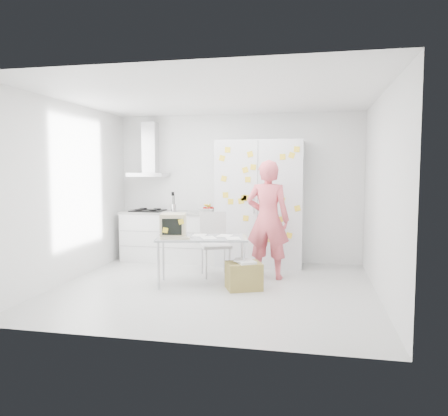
% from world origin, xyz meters
% --- Properties ---
extents(floor, '(4.50, 4.00, 0.02)m').
position_xyz_m(floor, '(0.00, 0.00, -0.01)').
color(floor, silver).
rests_on(floor, ground).
extents(walls, '(4.52, 4.01, 2.70)m').
position_xyz_m(walls, '(0.00, 0.72, 1.35)').
color(walls, white).
rests_on(walls, ground).
extents(ceiling, '(4.50, 4.00, 0.02)m').
position_xyz_m(ceiling, '(0.00, 0.00, 2.70)').
color(ceiling, white).
rests_on(ceiling, walls).
extents(counter_run, '(1.84, 0.63, 1.28)m').
position_xyz_m(counter_run, '(-1.20, 1.70, 0.47)').
color(counter_run, white).
rests_on(counter_run, ground).
extents(range_hood, '(0.70, 0.48, 1.01)m').
position_xyz_m(range_hood, '(-1.65, 1.84, 1.96)').
color(range_hood, silver).
rests_on(range_hood, walls).
extents(tall_cabinet, '(1.50, 0.68, 2.20)m').
position_xyz_m(tall_cabinet, '(0.45, 1.67, 1.10)').
color(tall_cabinet, silver).
rests_on(tall_cabinet, ground).
extents(person, '(0.71, 0.50, 1.84)m').
position_xyz_m(person, '(0.69, 0.75, 0.92)').
color(person, '#EB5B66').
rests_on(person, ground).
extents(desk, '(1.42, 0.92, 1.05)m').
position_xyz_m(desk, '(-0.48, 0.13, 0.79)').
color(desk, '#A6ABB1').
rests_on(desk, ground).
extents(chair, '(0.60, 0.60, 1.01)m').
position_xyz_m(chair, '(-0.17, 0.80, 0.57)').
color(chair, silver).
rests_on(chair, ground).
extents(cardboard_box, '(0.59, 0.54, 0.42)m').
position_xyz_m(cardboard_box, '(0.43, 0.04, 0.20)').
color(cardboard_box, olive).
rests_on(cardboard_box, ground).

